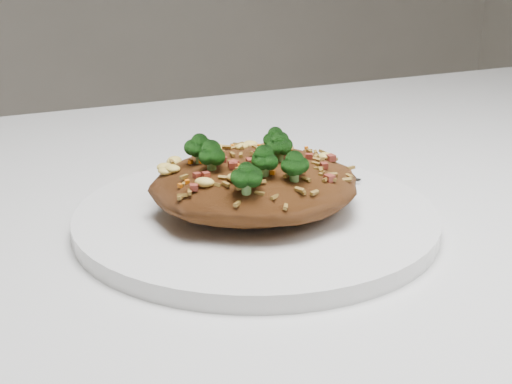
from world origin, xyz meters
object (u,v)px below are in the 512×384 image
at_px(dining_table, 333,264).
at_px(fried_rice, 256,175).
at_px(plate, 256,217).
at_px(fork, 284,171).

relative_size(dining_table, fried_rice, 7.19).
height_order(plate, fried_rice, fried_rice).
height_order(plate, fork, fork).
distance_m(dining_table, fork, 0.12).
bearing_deg(fork, plate, -82.58).
xyz_separation_m(dining_table, plate, (-0.12, -0.07, 0.10)).
distance_m(plate, fork, 0.10).
xyz_separation_m(dining_table, fork, (-0.06, 0.00, 0.11)).
bearing_deg(fork, dining_table, 46.24).
xyz_separation_m(plate, fork, (0.06, 0.07, 0.01)).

